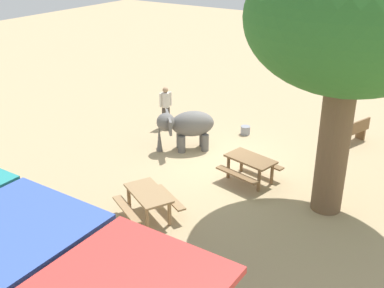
# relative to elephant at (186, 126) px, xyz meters

# --- Properties ---
(ground_plane) EXTENTS (60.00, 60.00, 0.00)m
(ground_plane) POSITION_rel_elephant_xyz_m (-1.64, 0.16, -0.90)
(ground_plane) COLOR tan
(elephant) EXTENTS (1.92, 1.89, 1.42)m
(elephant) POSITION_rel_elephant_xyz_m (0.00, 0.00, 0.00)
(elephant) COLOR slate
(elephant) RESTS_ON ground_plane
(person_handler) EXTENTS (0.32, 0.45, 1.62)m
(person_handler) POSITION_rel_elephant_xyz_m (1.89, -1.34, 0.04)
(person_handler) COLOR #3F3833
(person_handler) RESTS_ON ground_plane
(shade_tree_main) EXTENTS (5.16, 4.73, 7.02)m
(shade_tree_main) POSITION_rel_elephant_xyz_m (-5.44, 1.11, 4.20)
(shade_tree_main) COLOR brown
(shade_tree_main) RESTS_ON ground_plane
(wooden_bench) EXTENTS (0.83, 1.45, 0.88)m
(wooden_bench) POSITION_rel_elephant_xyz_m (-4.76, -3.82, -0.43)
(wooden_bench) COLOR brown
(wooden_bench) RESTS_ON ground_plane
(picnic_table_near) EXTENTS (2.01, 2.00, 0.78)m
(picnic_table_near) POSITION_rel_elephant_xyz_m (-1.62, 4.20, -0.32)
(picnic_table_near) COLOR #9E7A51
(picnic_table_near) RESTS_ON ground_plane
(picnic_table_far) EXTENTS (1.77, 1.76, 0.78)m
(picnic_table_far) POSITION_rel_elephant_xyz_m (-2.93, 0.86, -0.32)
(picnic_table_far) COLOR brown
(picnic_table_far) RESTS_ON ground_plane
(feed_bucket) EXTENTS (0.36, 0.36, 0.32)m
(feed_bucket) POSITION_rel_elephant_xyz_m (-1.09, -2.38, -0.74)
(feed_bucket) COLOR gray
(feed_bucket) RESTS_ON ground_plane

